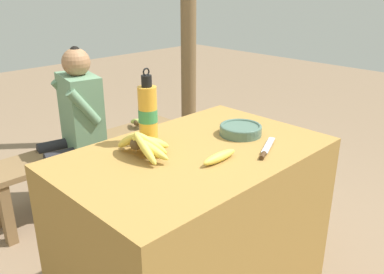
% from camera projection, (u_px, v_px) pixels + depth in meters
% --- Properties ---
extents(market_counter, '(1.16, 0.75, 0.80)m').
position_uv_depth(market_counter, '(195.00, 229.00, 1.88)').
color(market_counter, olive).
rests_on(market_counter, ground_plane).
extents(banana_bunch_ripe, '(0.18, 0.30, 0.13)m').
position_uv_depth(banana_bunch_ripe, '(143.00, 143.00, 1.66)').
color(banana_bunch_ripe, '#4C381E').
rests_on(banana_bunch_ripe, market_counter).
extents(serving_bowl, '(0.20, 0.20, 0.05)m').
position_uv_depth(serving_bowl, '(241.00, 129.00, 1.91)').
color(serving_bowl, '#4C6B5B').
rests_on(serving_bowl, market_counter).
extents(water_bottle, '(0.08, 0.08, 0.34)m').
position_uv_depth(water_bottle, '(148.00, 114.00, 1.77)').
color(water_bottle, gold).
rests_on(water_bottle, market_counter).
extents(loose_banana_front, '(0.19, 0.04, 0.04)m').
position_uv_depth(loose_banana_front, '(220.00, 157.00, 1.63)').
color(loose_banana_front, '#E0C64C').
rests_on(loose_banana_front, market_counter).
extents(knife, '(0.23, 0.12, 0.02)m').
position_uv_depth(knife, '(266.00, 150.00, 1.72)').
color(knife, '#BCBCC1').
rests_on(knife, market_counter).
extents(wooden_bench, '(1.49, 0.32, 0.42)m').
position_uv_depth(wooden_bench, '(90.00, 153.00, 2.82)').
color(wooden_bench, brown).
rests_on(wooden_bench, ground_plane).
extents(seated_vendor, '(0.45, 0.42, 1.10)m').
position_uv_depth(seated_vendor, '(75.00, 120.00, 2.64)').
color(seated_vendor, '#232328').
rests_on(seated_vendor, ground_plane).
extents(banana_bunch_green, '(0.16, 0.24, 0.09)m').
position_uv_depth(banana_bunch_green, '(140.00, 122.00, 3.06)').
color(banana_bunch_green, '#4C381E').
rests_on(banana_bunch_green, wooden_bench).
extents(support_post_far, '(0.14, 0.14, 2.59)m').
position_uv_depth(support_post_far, '(188.00, 2.00, 3.53)').
color(support_post_far, brown).
rests_on(support_post_far, ground_plane).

